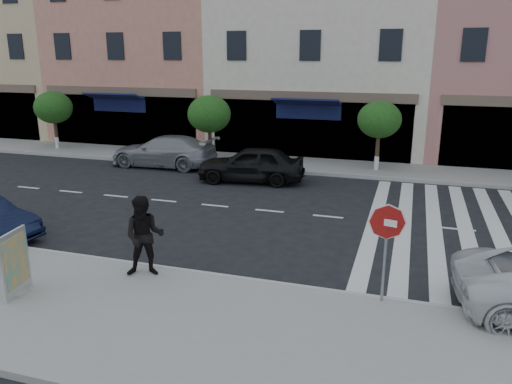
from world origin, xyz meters
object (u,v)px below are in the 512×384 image
walker (145,236)px  car_far_left (164,151)px  poster_board (15,265)px  stop_sign (387,231)px  car_far_mid (251,164)px

walker → car_far_left: walker is taller
walker → poster_board: (-2.15, -1.72, -0.27)m
stop_sign → poster_board: 7.85m
poster_board → car_far_mid: bearing=73.1°
car_far_mid → walker: bearing=-3.9°
stop_sign → car_far_left: (-10.72, 10.77, -1.00)m
walker → car_far_left: (-5.35, 11.10, -0.38)m
stop_sign → walker: stop_sign is taller
stop_sign → poster_board: bearing=-149.6°
car_far_left → car_far_mid: car_far_mid is taller
poster_board → walker: bearing=29.9°
poster_board → car_far_mid: 11.43m
stop_sign → poster_board: stop_sign is taller
stop_sign → car_far_mid: stop_sign is taller
car_far_left → stop_sign: bearing=44.5°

